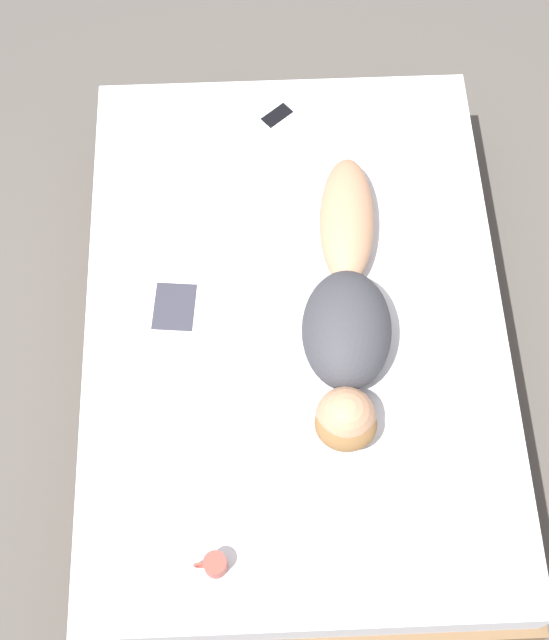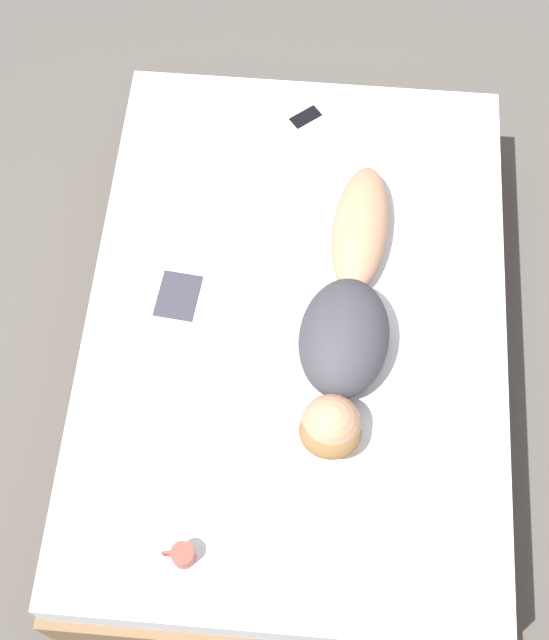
# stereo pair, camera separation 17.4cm
# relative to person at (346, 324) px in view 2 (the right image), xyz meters

# --- Properties ---
(ground_plane) EXTENTS (12.00, 12.00, 0.00)m
(ground_plane) POSITION_rel_person_xyz_m (0.18, -0.06, -0.61)
(ground_plane) COLOR #4C4742
(bed) EXTENTS (1.61, 2.29, 0.51)m
(bed) POSITION_rel_person_xyz_m (0.18, -0.06, -0.36)
(bed) COLOR brown
(bed) RESTS_ON ground_plane
(person) EXTENTS (0.36, 1.22, 0.23)m
(person) POSITION_rel_person_xyz_m (0.00, 0.00, 0.00)
(person) COLOR #A37556
(person) RESTS_ON bed
(open_magazine) EXTENTS (0.49, 0.32, 0.01)m
(open_magazine) POSITION_rel_person_xyz_m (0.51, -0.10, -0.10)
(open_magazine) COLOR white
(open_magazine) RESTS_ON bed
(coffee_mug) EXTENTS (0.11, 0.08, 0.08)m
(coffee_mug) POSITION_rel_person_xyz_m (0.49, 0.84, -0.06)
(coffee_mug) COLOR #993D33
(coffee_mug) RESTS_ON bed
(cell_phone) EXTENTS (0.17, 0.16, 0.01)m
(cell_phone) POSITION_rel_person_xyz_m (0.21, -0.98, -0.10)
(cell_phone) COLOR silver
(cell_phone) RESTS_ON bed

